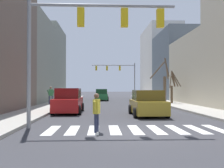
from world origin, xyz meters
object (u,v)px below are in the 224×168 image
(car_parked_left_far, at_px, (148,104))
(car_driving_toward_lane, at_px, (150,98))
(traffic_signal_near, at_px, (85,30))
(car_parked_left_near, at_px, (101,95))
(street_tree_left_far, at_px, (164,82))
(car_driving_away_lane, at_px, (69,101))
(street_tree_right_near, at_px, (173,87))
(traffic_signal_far, at_px, (119,72))
(pedestrian_near_right_corner, at_px, (51,94))
(pedestrian_waiting_at_curb, at_px, (59,95))
(pedestrian_on_left_sidewalk, at_px, (97,109))

(car_parked_left_far, xyz_separation_m, car_driving_toward_lane, (2.23, 10.87, -0.04))
(traffic_signal_near, xyz_separation_m, car_parked_left_near, (0.88, 26.18, -3.66))
(car_parked_left_far, relative_size, street_tree_left_far, 0.80)
(car_parked_left_near, bearing_deg, street_tree_left_far, 46.96)
(traffic_signal_near, height_order, street_tree_left_far, traffic_signal_near)
(car_driving_away_lane, height_order, street_tree_right_near, street_tree_right_near)
(traffic_signal_far, relative_size, car_parked_left_far, 1.85)
(traffic_signal_far, bearing_deg, car_driving_away_lane, -101.46)
(pedestrian_near_right_corner, bearing_deg, traffic_signal_near, 90.82)
(traffic_signal_far, height_order, pedestrian_near_right_corner, traffic_signal_far)
(pedestrian_near_right_corner, bearing_deg, pedestrian_waiting_at_curb, -153.79)
(car_driving_toward_lane, bearing_deg, street_tree_right_near, -75.62)
(traffic_signal_near, relative_size, street_tree_left_far, 1.28)
(traffic_signal_far, height_order, car_parked_left_near, traffic_signal_far)
(car_driving_toward_lane, bearing_deg, pedestrian_near_right_corner, 92.55)
(pedestrian_near_right_corner, xyz_separation_m, street_tree_right_near, (13.10, 1.15, 0.70))
(street_tree_left_far, bearing_deg, car_parked_left_far, -108.07)
(car_parked_left_near, relative_size, car_driving_toward_lane, 1.06)
(car_parked_left_near, distance_m, street_tree_left_far, 10.43)
(car_driving_away_lane, height_order, pedestrian_near_right_corner, pedestrian_near_right_corner)
(traffic_signal_near, distance_m, pedestrian_near_right_corner, 16.39)
(traffic_signal_near, height_order, pedestrian_waiting_at_curb, traffic_signal_near)
(car_driving_away_lane, height_order, street_tree_left_far, street_tree_left_far)
(traffic_signal_far, xyz_separation_m, street_tree_left_far, (4.35, -16.16, -2.20))
(car_driving_away_lane, xyz_separation_m, pedestrian_on_left_sidewalk, (2.17, -8.52, 0.11))
(pedestrian_near_right_corner, relative_size, street_tree_right_near, 0.50)
(street_tree_left_far, relative_size, street_tree_right_near, 1.47)
(pedestrian_waiting_at_curb, bearing_deg, pedestrian_near_right_corner, -22.88)
(car_parked_left_near, relative_size, street_tree_right_near, 1.26)
(car_parked_left_near, relative_size, street_tree_left_far, 0.86)
(car_driving_toward_lane, height_order, pedestrian_waiting_at_curb, pedestrian_waiting_at_curb)
(car_driving_toward_lane, bearing_deg, pedestrian_waiting_at_curb, 88.82)
(pedestrian_on_left_sidewalk, height_order, street_tree_right_near, street_tree_right_near)
(car_parked_left_near, relative_size, pedestrian_waiting_at_curb, 2.78)
(car_driving_away_lane, distance_m, pedestrian_waiting_at_curb, 8.99)
(traffic_signal_near, bearing_deg, street_tree_right_near, 62.38)
(traffic_signal_far, xyz_separation_m, car_parked_left_far, (-0.26, -30.28, -3.98))
(pedestrian_on_left_sidewalk, bearing_deg, car_parked_left_far, -11.34)
(car_parked_left_near, distance_m, pedestrian_on_left_sidewalk, 27.34)
(car_parked_left_near, distance_m, pedestrian_waiting_at_curb, 11.05)
(car_parked_left_near, bearing_deg, car_driving_away_lane, -7.58)
(traffic_signal_near, bearing_deg, street_tree_left_far, 66.36)
(pedestrian_waiting_at_curb, distance_m, street_tree_right_near, 12.38)
(traffic_signal_far, distance_m, pedestrian_near_right_corner, 21.89)
(pedestrian_waiting_at_curb, bearing_deg, pedestrian_on_left_sidewalk, 39.47)
(traffic_signal_near, distance_m, street_tree_left_far, 21.01)
(car_parked_left_near, bearing_deg, street_tree_right_near, 39.16)
(car_parked_left_far, distance_m, pedestrian_on_left_sidewalk, 7.00)
(car_driving_away_lane, bearing_deg, pedestrian_near_right_corner, 19.09)
(car_parked_left_near, xyz_separation_m, car_parked_left_far, (2.90, -21.13, 0.00))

